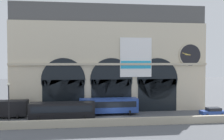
{
  "coord_description": "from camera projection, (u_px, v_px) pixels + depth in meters",
  "views": [
    {
      "loc": [
        -5.57,
        -42.22,
        10.22
      ],
      "look_at": [
        0.1,
        5.0,
        8.41
      ],
      "focal_mm": 38.65,
      "sensor_mm": 36.0,
      "label": 1
    }
  ],
  "objects": [
    {
      "name": "ground_plane",
      "position": [
        115.0,
        118.0,
        42.95
      ],
      "size": [
        200.0,
        200.0,
        0.0
      ],
      "primitive_type": "plane",
      "color": "#54565B"
    },
    {
      "name": "quay_parapet_wall",
      "position": [
        119.0,
        122.0,
        37.9
      ],
      "size": [
        90.0,
        0.7,
        1.19
      ],
      "primitive_type": "cube",
      "color": "#B2A891",
      "rests_on": "ground"
    },
    {
      "name": "station_building",
      "position": [
        110.0,
        59.0,
        50.22
      ],
      "size": [
        39.33,
        5.89,
        21.59
      ],
      "color": "beige",
      "rests_on": "ground"
    },
    {
      "name": "box_truck_west",
      "position": [
        7.0,
        109.0,
        42.99
      ],
      "size": [
        7.5,
        2.91,
        3.12
      ],
      "color": "#ADB2B7",
      "rests_on": "ground"
    },
    {
      "name": "bus_midwest",
      "position": [
        63.0,
        110.0,
        41.25
      ],
      "size": [
        11.0,
        3.25,
        3.1
      ],
      "color": "black",
      "rests_on": "ground"
    },
    {
      "name": "bus_center",
      "position": [
        109.0,
        105.0,
        45.53
      ],
      "size": [
        11.0,
        3.25,
        3.1
      ],
      "color": "#28479E",
      "rests_on": "ground"
    },
    {
      "name": "car_east",
      "position": [
        213.0,
        112.0,
        44.67
      ],
      "size": [
        4.4,
        2.22,
        1.55
      ],
      "color": "#28479E",
      "rests_on": "ground"
    },
    {
      "name": "street_lamp_quayside",
      "position": [
        9.0,
        99.0,
        36.54
      ],
      "size": [
        0.44,
        0.44,
        6.9
      ],
      "color": "black",
      "rests_on": "ground"
    }
  ]
}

